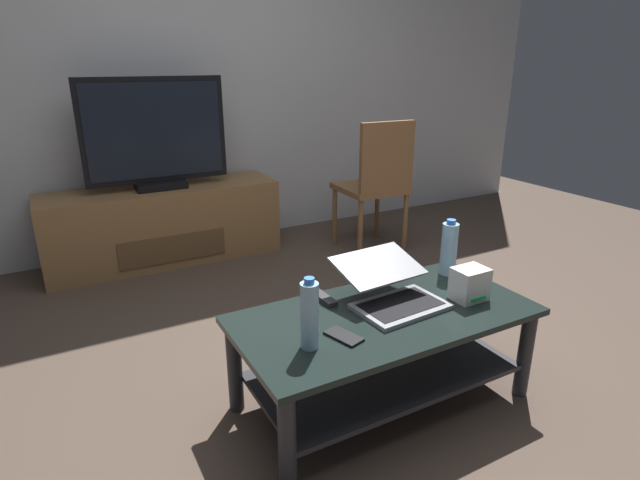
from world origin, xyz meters
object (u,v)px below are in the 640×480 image
(television, at_px, (155,136))
(water_bottle_far, at_px, (449,248))
(router_box, at_px, (470,284))
(cell_phone, at_px, (344,336))
(tv_remote, at_px, (323,298))
(media_cabinet, at_px, (164,225))
(coffee_table, at_px, (384,341))
(dining_chair, at_px, (377,180))
(water_bottle_near, at_px, (310,315))
(laptop, at_px, (391,290))

(television, relative_size, water_bottle_far, 3.53)
(router_box, bearing_deg, cell_phone, -178.38)
(router_box, height_order, tv_remote, router_box)
(tv_remote, bearing_deg, media_cabinet, 95.47)
(tv_remote, bearing_deg, coffee_table, -55.82)
(coffee_table, distance_m, water_bottle_far, 0.57)
(tv_remote, bearing_deg, router_box, -30.31)
(media_cabinet, distance_m, dining_chair, 1.53)
(media_cabinet, relative_size, water_bottle_near, 6.01)
(television, bearing_deg, dining_chair, -21.56)
(media_cabinet, bearing_deg, water_bottle_near, -89.10)
(coffee_table, bearing_deg, router_box, -10.14)
(water_bottle_near, distance_m, water_bottle_far, 0.89)
(laptop, xyz_separation_m, water_bottle_far, (0.41, 0.12, 0.07))
(cell_phone, bearing_deg, router_box, -14.99)
(television, height_order, router_box, television)
(laptop, bearing_deg, dining_chair, 57.27)
(laptop, height_order, water_bottle_far, water_bottle_far)
(media_cabinet, relative_size, router_box, 11.47)
(coffee_table, xyz_separation_m, router_box, (0.37, -0.07, 0.20))
(coffee_table, bearing_deg, water_bottle_near, -167.83)
(laptop, distance_m, router_box, 0.33)
(television, distance_m, dining_chair, 1.53)
(television, relative_size, water_bottle_near, 3.55)
(media_cabinet, bearing_deg, tv_remote, -82.16)
(water_bottle_near, xyz_separation_m, tv_remote, (0.22, 0.30, -0.11))
(coffee_table, height_order, media_cabinet, media_cabinet)
(water_bottle_near, distance_m, tv_remote, 0.39)
(television, bearing_deg, router_box, -69.42)
(router_box, height_order, cell_phone, router_box)
(coffee_table, bearing_deg, dining_chair, 56.42)
(television, height_order, water_bottle_near, television)
(router_box, relative_size, tv_remote, 0.85)
(television, distance_m, tv_remote, 1.88)
(coffee_table, distance_m, television, 2.15)
(coffee_table, bearing_deg, television, 101.51)
(router_box, bearing_deg, television, 110.58)
(water_bottle_far, bearing_deg, media_cabinet, 115.48)
(water_bottle_far, xyz_separation_m, tv_remote, (-0.64, 0.04, -0.11))
(dining_chair, distance_m, laptop, 1.68)
(television, bearing_deg, cell_phone, -85.41)
(laptop, relative_size, water_bottle_near, 1.56)
(dining_chair, xyz_separation_m, tv_remote, (-1.14, -1.26, -0.12))
(television, height_order, water_bottle_far, television)
(dining_chair, height_order, router_box, dining_chair)
(coffee_table, relative_size, dining_chair, 1.24)
(router_box, height_order, water_bottle_far, water_bottle_far)
(water_bottle_near, height_order, water_bottle_far, water_bottle_far)
(dining_chair, relative_size, water_bottle_near, 3.69)
(media_cabinet, distance_m, water_bottle_near, 2.14)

